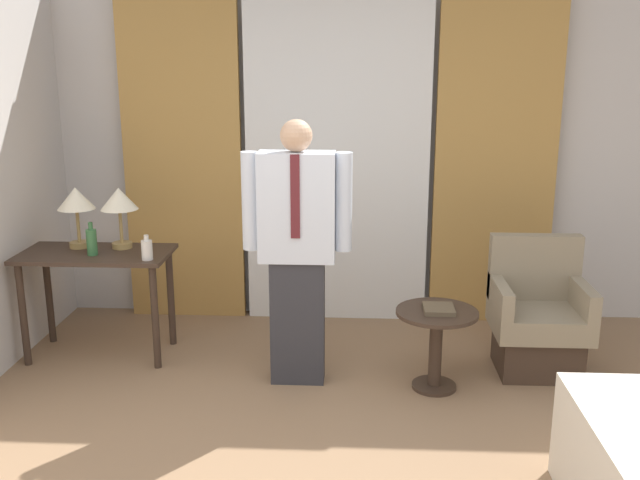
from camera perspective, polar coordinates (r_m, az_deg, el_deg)
wall_back at (r=5.69m, az=1.43°, el=7.17°), size 10.00×0.06×2.70m
curtain_sheer_center at (r=5.57m, az=1.39°, el=6.39°), size 1.43×0.06×2.58m
curtain_drape_left at (r=5.73m, az=-10.94°, el=6.36°), size 0.93×0.06×2.58m
curtain_drape_right at (r=5.67m, az=13.85°, el=6.11°), size 0.93×0.06×2.58m
desk at (r=5.21m, az=-17.43°, el=-2.31°), size 1.03×0.54×0.76m
table_lamp_left at (r=5.27m, az=-18.93°, el=2.90°), size 0.26×0.26×0.43m
table_lamp_right at (r=5.16m, az=-15.77°, el=2.92°), size 0.26×0.26×0.43m
bottle_near_edge at (r=5.08m, az=-17.80°, el=-0.12°), size 0.07×0.07×0.23m
bottle_by_lamp at (r=4.87m, az=-13.68°, el=-0.74°), size 0.07×0.07×0.17m
person at (r=4.49m, az=-1.85°, el=-0.39°), size 0.69×0.23×1.71m
armchair at (r=5.04m, az=17.01°, el=-6.29°), size 0.62×0.55×0.90m
side_table at (r=4.61m, az=9.27°, el=-7.57°), size 0.52×0.52×0.53m
book at (r=4.54m, az=9.48°, el=-5.47°), size 0.19×0.21×0.03m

